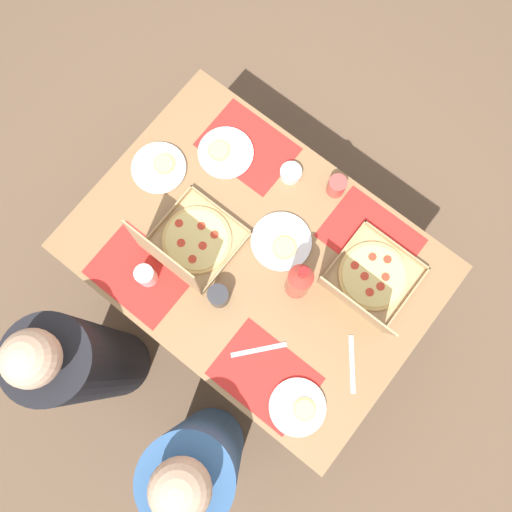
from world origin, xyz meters
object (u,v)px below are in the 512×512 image
object	(u,v)px
soda_bottle	(300,280)
diner_right_seat	(87,362)
cup_spare	(337,186)
plate_near_left	(282,242)
condiment_bowl	(291,173)
plate_far_right	(159,168)
diner_left_seat	(200,459)
pizza_box_corner_left	(190,244)
pizza_box_center	(369,282)
plate_far_left	(225,153)
cup_red	(146,276)
plate_middle	(298,407)
cup_clear_left	(219,296)

from	to	relation	value
soda_bottle	diner_right_seat	xyz separation A→B (m)	(0.50, 0.75, -0.37)
cup_spare	soda_bottle	bearing A→B (deg)	106.19
plate_near_left	condiment_bowl	world-z (taller)	condiment_bowl
plate_near_left	plate_far_right	xyz separation A→B (m)	(0.57, 0.06, 0.00)
diner_left_seat	pizza_box_corner_left	bearing A→B (deg)	-49.81
pizza_box_center	cup_spare	size ratio (longest dim) A/B	3.99
plate_near_left	diner_right_seat	world-z (taller)	diner_right_seat
plate_far_left	condiment_bowl	world-z (taller)	condiment_bowl
plate_near_left	cup_red	bearing A→B (deg)	53.38
soda_bottle	plate_middle	bearing A→B (deg)	127.82
pizza_box_center	condiment_bowl	world-z (taller)	pizza_box_center
cup_spare	cup_clear_left	world-z (taller)	cup_clear_left
plate_near_left	cup_red	size ratio (longest dim) A/B	2.51
plate_near_left	plate_far_right	distance (m)	0.57
plate_far_left	pizza_box_corner_left	bearing A→B (deg)	110.40
plate_far_left	diner_left_seat	world-z (taller)	diner_left_seat
cup_spare	cup_red	world-z (taller)	cup_red
plate_far_left	cup_clear_left	distance (m)	0.58
plate_far_right	diner_left_seat	bearing A→B (deg)	136.46
soda_bottle	diner_left_seat	world-z (taller)	diner_left_seat
soda_bottle	diner_right_seat	distance (m)	0.97
plate_middle	condiment_bowl	xyz separation A→B (m)	(0.56, -0.69, 0.01)
plate_far_right	condiment_bowl	xyz separation A→B (m)	(-0.42, -0.30, 0.01)
plate_far_left	diner_right_seat	bearing A→B (deg)	93.02
soda_bottle	cup_red	distance (m)	0.57
cup_red	cup_clear_left	size ratio (longest dim) A/B	0.94
cup_clear_left	diner_left_seat	size ratio (longest dim) A/B	0.08
plate_far_left	diner_left_seat	xyz separation A→B (m)	(-0.66, 0.99, -0.24)
cup_clear_left	condiment_bowl	bearing A→B (deg)	-80.94
plate_near_left	soda_bottle	bearing A→B (deg)	146.90
plate_far_right	soda_bottle	xyz separation A→B (m)	(-0.72, 0.04, 0.12)
pizza_box_corner_left	cup_red	xyz separation A→B (m)	(0.05, 0.19, -0.00)
cup_clear_left	cup_spare	bearing A→B (deg)	-98.04
cup_red	plate_near_left	bearing A→B (deg)	-126.62
plate_far_right	plate_near_left	bearing A→B (deg)	-174.01
plate_far_left	cup_spare	world-z (taller)	cup_spare
plate_near_left	cup_clear_left	xyz separation A→B (m)	(0.05, 0.31, 0.04)
cup_red	plate_far_right	bearing A→B (deg)	-55.12
cup_red	diner_right_seat	world-z (taller)	diner_right_seat
plate_near_left	plate_far_right	size ratio (longest dim) A/B	1.08
cup_clear_left	soda_bottle	bearing A→B (deg)	-133.05
condiment_bowl	diner_right_seat	size ratio (longest dim) A/B	0.07
plate_far_right	soda_bottle	world-z (taller)	soda_bottle
pizza_box_center	condiment_bowl	bearing A→B (deg)	-19.04
plate_middle	plate_far_left	size ratio (longest dim) A/B	0.93
plate_near_left	pizza_box_corner_left	bearing A→B (deg)	41.18
pizza_box_corner_left	plate_far_left	size ratio (longest dim) A/B	1.53
pizza_box_corner_left	plate_far_right	bearing A→B (deg)	-28.93
pizza_box_corner_left	cup_clear_left	distance (m)	0.22
pizza_box_corner_left	plate_near_left	distance (m)	0.35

